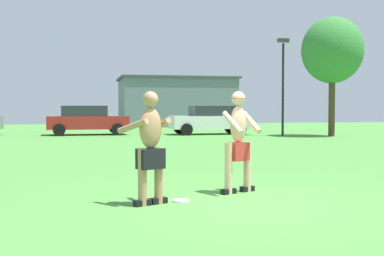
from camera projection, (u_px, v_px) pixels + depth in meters
name	position (u px, v px, depth m)	size (l,w,h in m)	color
ground_plane	(251.00, 205.00, 7.34)	(80.00, 80.00, 0.00)	#4C8E3D
player_with_cap	(238.00, 137.00, 8.41)	(0.67, 0.74, 1.73)	black
player_in_black	(150.00, 145.00, 7.36)	(0.79, 0.74, 1.68)	black
frisbee	(181.00, 201.00, 7.64)	(0.27, 0.27, 0.03)	white
car_red_near_post	(87.00, 120.00, 27.00)	(4.33, 2.08, 1.58)	maroon
car_white_far_end	(210.00, 119.00, 27.61)	(4.34, 2.10, 1.58)	white
lamp_post	(283.00, 75.00, 26.13)	(0.60, 0.24, 5.10)	black
outbuilding_behind_lot	(176.00, 102.00, 41.18)	(9.31, 6.71, 3.95)	slate
tree_behind_players	(332.00, 51.00, 25.51)	(3.14, 3.14, 6.12)	#4C3823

